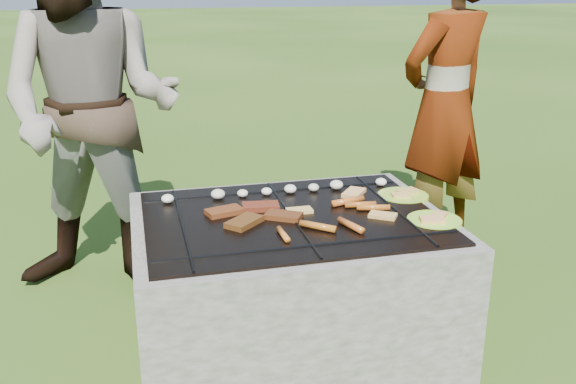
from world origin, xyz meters
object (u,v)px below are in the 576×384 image
bystander (91,109)px  plate_far (403,196)px  plate_near (434,220)px  fire_pit (291,287)px  cook (445,105)px

bystander → plate_far: bearing=-5.4°
plate_near → bystander: bystander is taller
plate_far → plate_near: 0.32m
plate_far → fire_pit: bearing=-166.8°
plate_near → cook: size_ratio=0.15×
fire_pit → plate_near: size_ratio=5.05×
cook → bystander: 1.92m
fire_pit → cook: cook is taller
bystander → fire_pit: bearing=-24.3°
plate_far → cook: (0.55, 0.71, 0.26)m
cook → bystander: bystander is taller
plate_far → cook: cook is taller
fire_pit → plate_near: bearing=-18.4°
plate_far → bystander: (-1.36, 0.66, 0.34)m
plate_far → cook: size_ratio=0.16×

